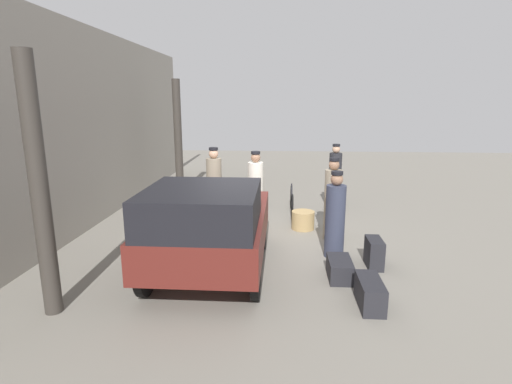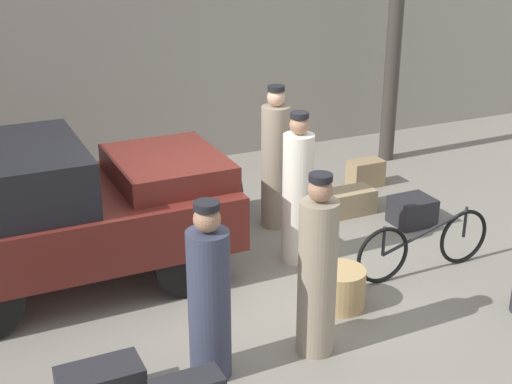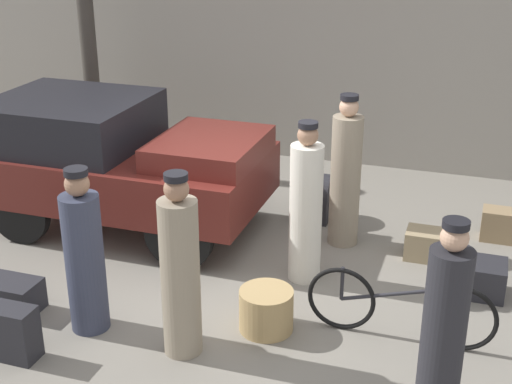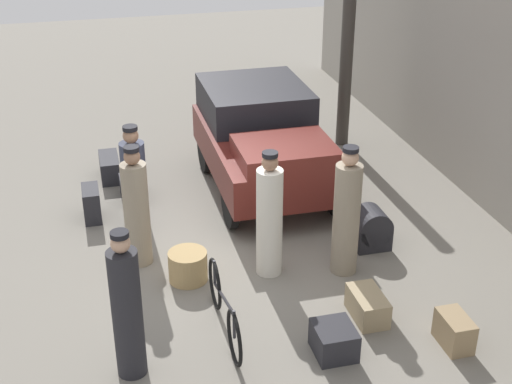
{
  "view_description": "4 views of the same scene",
  "coord_description": "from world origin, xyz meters",
  "px_view_note": "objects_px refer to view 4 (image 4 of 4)",
  "views": [
    {
      "loc": [
        -8.09,
        -0.36,
        2.86
      ],
      "look_at": [
        0.2,
        0.2,
        0.95
      ],
      "focal_mm": 28.0,
      "sensor_mm": 36.0,
      "label": 1
    },
    {
      "loc": [
        -2.79,
        -6.21,
        3.79
      ],
      "look_at": [
        0.2,
        0.2,
        0.95
      ],
      "focal_mm": 50.0,
      "sensor_mm": 36.0,
      "label": 2
    },
    {
      "loc": [
        2.41,
        -6.38,
        3.79
      ],
      "look_at": [
        0.2,
        0.2,
        0.95
      ],
      "focal_mm": 50.0,
      "sensor_mm": 36.0,
      "label": 3
    },
    {
      "loc": [
        8.57,
        -1.93,
        5.27
      ],
      "look_at": [
        0.2,
        0.2,
        0.95
      ],
      "focal_mm": 50.0,
      "sensor_mm": 36.0,
      "label": 4
    }
  ],
  "objects_px": {
    "bicycle": "(224,309)",
    "porter_with_bicycle": "(127,310)",
    "trunk_barrel_dark": "(371,229)",
    "suitcase_black_upright": "(92,204)",
    "trunk_umber_medium": "(454,331)",
    "porter_carrying_trunk": "(346,216)",
    "truck": "(264,137)",
    "trunk_wicker_pale": "(110,167)",
    "conductor_in_dark_uniform": "(269,219)",
    "trunk_large_brown": "(368,306)",
    "suitcase_tan_flat": "(133,189)",
    "wicker_basket": "(188,266)",
    "porter_lifting_near_truck": "(136,211)",
    "porter_standing_middle": "(135,182)",
    "suitcase_small_leather": "(334,340)"
  },
  "relations": [
    {
      "from": "porter_with_bicycle",
      "to": "trunk_barrel_dark",
      "type": "bearing_deg",
      "value": 117.6
    },
    {
      "from": "bicycle",
      "to": "porter_with_bicycle",
      "type": "height_order",
      "value": "porter_with_bicycle"
    },
    {
      "from": "trunk_wicker_pale",
      "to": "suitcase_black_upright",
      "type": "bearing_deg",
      "value": -14.4
    },
    {
      "from": "wicker_basket",
      "to": "suitcase_tan_flat",
      "type": "xyz_separation_m",
      "value": [
        -2.56,
        -0.48,
        -0.04
      ]
    },
    {
      "from": "wicker_basket",
      "to": "trunk_large_brown",
      "type": "distance_m",
      "value": 2.4
    },
    {
      "from": "trunk_large_brown",
      "to": "porter_with_bicycle",
      "type": "bearing_deg",
      "value": -84.28
    },
    {
      "from": "porter_standing_middle",
      "to": "suitcase_small_leather",
      "type": "distance_m",
      "value": 4.0
    },
    {
      "from": "suitcase_tan_flat",
      "to": "trunk_barrel_dark",
      "type": "bearing_deg",
      "value": 53.26
    },
    {
      "from": "trunk_barrel_dark",
      "to": "bicycle",
      "type": "bearing_deg",
      "value": -59.64
    },
    {
      "from": "conductor_in_dark_uniform",
      "to": "trunk_wicker_pale",
      "type": "bearing_deg",
      "value": -152.13
    },
    {
      "from": "bicycle",
      "to": "porter_carrying_trunk",
      "type": "height_order",
      "value": "porter_carrying_trunk"
    },
    {
      "from": "porter_lifting_near_truck",
      "to": "porter_with_bicycle",
      "type": "distance_m",
      "value": 2.28
    },
    {
      "from": "wicker_basket",
      "to": "conductor_in_dark_uniform",
      "type": "distance_m",
      "value": 1.25
    },
    {
      "from": "porter_lifting_near_truck",
      "to": "trunk_barrel_dark",
      "type": "height_order",
      "value": "porter_lifting_near_truck"
    },
    {
      "from": "truck",
      "to": "porter_with_bicycle",
      "type": "relative_size",
      "value": 1.88
    },
    {
      "from": "wicker_basket",
      "to": "trunk_large_brown",
      "type": "bearing_deg",
      "value": 55.47
    },
    {
      "from": "bicycle",
      "to": "trunk_umber_medium",
      "type": "xyz_separation_m",
      "value": [
        0.89,
        2.51,
        -0.14
      ]
    },
    {
      "from": "porter_with_bicycle",
      "to": "suitcase_black_upright",
      "type": "distance_m",
      "value": 3.74
    },
    {
      "from": "trunk_barrel_dark",
      "to": "suitcase_tan_flat",
      "type": "xyz_separation_m",
      "value": [
        -2.35,
        -3.15,
        -0.12
      ]
    },
    {
      "from": "suitcase_small_leather",
      "to": "trunk_wicker_pale",
      "type": "xyz_separation_m",
      "value": [
        -5.35,
        -2.14,
        0.02
      ]
    },
    {
      "from": "porter_carrying_trunk",
      "to": "trunk_umber_medium",
      "type": "xyz_separation_m",
      "value": [
        1.81,
        0.67,
        -0.64
      ]
    },
    {
      "from": "trunk_barrel_dark",
      "to": "suitcase_black_upright",
      "type": "xyz_separation_m",
      "value": [
        -1.83,
        -3.81,
        -0.03
      ]
    },
    {
      "from": "suitcase_tan_flat",
      "to": "trunk_wicker_pale",
      "type": "relative_size",
      "value": 0.92
    },
    {
      "from": "trunk_wicker_pale",
      "to": "trunk_large_brown",
      "type": "bearing_deg",
      "value": 29.84
    },
    {
      "from": "trunk_wicker_pale",
      "to": "conductor_in_dark_uniform",
      "type": "bearing_deg",
      "value": 27.87
    },
    {
      "from": "wicker_basket",
      "to": "suitcase_black_upright",
      "type": "bearing_deg",
      "value": -150.71
    },
    {
      "from": "trunk_umber_medium",
      "to": "porter_carrying_trunk",
      "type": "bearing_deg",
      "value": -159.63
    },
    {
      "from": "suitcase_tan_flat",
      "to": "trunk_large_brown",
      "type": "bearing_deg",
      "value": 32.08
    },
    {
      "from": "wicker_basket",
      "to": "suitcase_small_leather",
      "type": "bearing_deg",
      "value": 35.47
    },
    {
      "from": "porter_lifting_near_truck",
      "to": "trunk_barrel_dark",
      "type": "xyz_separation_m",
      "value": [
        0.39,
        3.24,
        -0.52
      ]
    },
    {
      "from": "bicycle",
      "to": "trunk_large_brown",
      "type": "distance_m",
      "value": 1.76
    },
    {
      "from": "bicycle",
      "to": "trunk_large_brown",
      "type": "height_order",
      "value": "bicycle"
    },
    {
      "from": "trunk_barrel_dark",
      "to": "trunk_large_brown",
      "type": "relative_size",
      "value": 0.96
    },
    {
      "from": "truck",
      "to": "porter_carrying_trunk",
      "type": "relative_size",
      "value": 1.83
    },
    {
      "from": "truck",
      "to": "porter_with_bicycle",
      "type": "distance_m",
      "value": 4.84
    },
    {
      "from": "bicycle",
      "to": "wicker_basket",
      "type": "relative_size",
      "value": 3.37
    },
    {
      "from": "conductor_in_dark_uniform",
      "to": "trunk_umber_medium",
      "type": "relative_size",
      "value": 3.5
    },
    {
      "from": "suitcase_tan_flat",
      "to": "truck",
      "type": "bearing_deg",
      "value": 86.98
    },
    {
      "from": "trunk_barrel_dark",
      "to": "trunk_large_brown",
      "type": "distance_m",
      "value": 1.72
    },
    {
      "from": "trunk_wicker_pale",
      "to": "truck",
      "type": "bearing_deg",
      "value": 67.77
    },
    {
      "from": "bicycle",
      "to": "trunk_barrel_dark",
      "type": "relative_size",
      "value": 2.91
    },
    {
      "from": "trunk_barrel_dark",
      "to": "suitcase_black_upright",
      "type": "distance_m",
      "value": 4.23
    },
    {
      "from": "porter_standing_middle",
      "to": "trunk_barrel_dark",
      "type": "height_order",
      "value": "porter_standing_middle"
    },
    {
      "from": "porter_carrying_trunk",
      "to": "suitcase_black_upright",
      "type": "relative_size",
      "value": 3.34
    },
    {
      "from": "porter_lifting_near_truck",
      "to": "trunk_large_brown",
      "type": "bearing_deg",
      "value": 52.3
    },
    {
      "from": "wicker_basket",
      "to": "porter_carrying_trunk",
      "type": "relative_size",
      "value": 0.29
    },
    {
      "from": "suitcase_black_upright",
      "to": "suitcase_tan_flat",
      "type": "bearing_deg",
      "value": 127.99
    },
    {
      "from": "bicycle",
      "to": "suitcase_small_leather",
      "type": "distance_m",
      "value": 1.32
    },
    {
      "from": "wicker_basket",
      "to": "porter_carrying_trunk",
      "type": "height_order",
      "value": "porter_carrying_trunk"
    },
    {
      "from": "porter_carrying_trunk",
      "to": "conductor_in_dark_uniform",
      "type": "relative_size",
      "value": 1.03
    }
  ]
}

